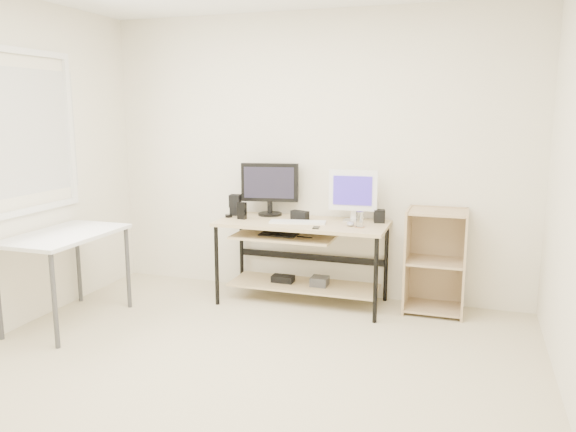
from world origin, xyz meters
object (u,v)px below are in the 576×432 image
(desk, at_px, (300,245))
(black_monitor, at_px, (270,186))
(side_table, at_px, (65,243))
(audio_controller, at_px, (242,211))
(shelf_unit, at_px, (436,260))
(white_imac, at_px, (353,192))

(desk, height_order, black_monitor, black_monitor)
(side_table, xyz_separation_m, audio_controller, (1.12, 1.00, 0.16))
(shelf_unit, distance_m, white_imac, 0.92)
(desk, relative_size, black_monitor, 2.80)
(side_table, relative_size, shelf_unit, 1.11)
(side_table, bearing_deg, audio_controller, 41.64)
(black_monitor, height_order, white_imac, black_monitor)
(black_monitor, bearing_deg, desk, -39.73)
(white_imac, height_order, audio_controller, white_imac)
(shelf_unit, distance_m, audio_controller, 1.76)
(black_monitor, relative_size, white_imac, 1.17)
(shelf_unit, xyz_separation_m, white_imac, (-0.73, -0.00, 0.56))
(white_imac, bearing_deg, shelf_unit, -2.92)
(desk, relative_size, audio_controller, 9.76)
(white_imac, relative_size, audio_controller, 2.97)
(side_table, bearing_deg, black_monitor, 44.02)
(black_monitor, bearing_deg, side_table, -146.58)
(shelf_unit, height_order, black_monitor, black_monitor)
(shelf_unit, xyz_separation_m, black_monitor, (-1.53, 0.04, 0.58))
(desk, xyz_separation_m, audio_controller, (-0.53, -0.06, 0.29))
(side_table, distance_m, white_imac, 2.45)
(side_table, relative_size, audio_controller, 6.50)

